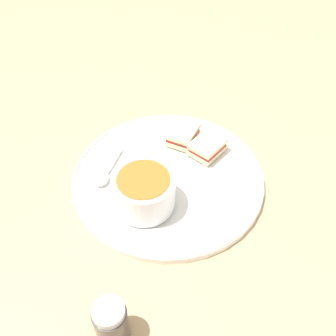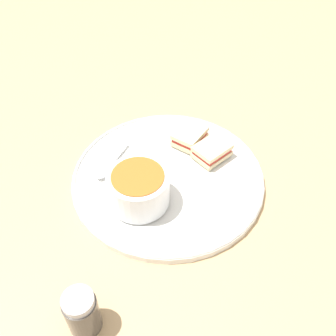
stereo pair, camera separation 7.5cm
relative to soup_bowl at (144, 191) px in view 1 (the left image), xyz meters
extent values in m
plane|color=tan|center=(0.08, 0.01, -0.05)|extent=(2.40, 2.40, 0.00)
cylinder|color=white|center=(0.08, 0.01, -0.04)|extent=(0.37, 0.37, 0.01)
torus|color=white|center=(0.08, 0.01, -0.04)|extent=(0.37, 0.37, 0.01)
cylinder|color=white|center=(0.00, 0.00, -0.03)|extent=(0.06, 0.06, 0.01)
cylinder|color=white|center=(0.00, 0.00, 0.00)|extent=(0.11, 0.11, 0.06)
cylinder|color=orange|center=(0.00, 0.00, 0.03)|extent=(0.09, 0.09, 0.01)
cube|color=silver|center=(0.04, 0.12, -0.03)|extent=(0.08, 0.03, 0.00)
ellipsoid|color=silver|center=(-0.01, 0.10, -0.03)|extent=(0.04, 0.03, 0.01)
cube|color=beige|center=(0.18, -0.02, -0.03)|extent=(0.07, 0.06, 0.01)
cube|color=#B72D23|center=(0.18, -0.02, -0.02)|extent=(0.07, 0.05, 0.01)
cube|color=beige|center=(0.18, -0.02, -0.01)|extent=(0.07, 0.06, 0.01)
cube|color=beige|center=(0.18, 0.04, -0.03)|extent=(0.08, 0.07, 0.01)
cube|color=#B72D23|center=(0.18, 0.04, -0.02)|extent=(0.07, 0.06, 0.01)
cube|color=beige|center=(0.18, 0.04, -0.01)|extent=(0.08, 0.07, 0.01)
cylinder|color=#4C4742|center=(-0.20, -0.11, -0.02)|extent=(0.05, 0.05, 0.07)
cylinder|color=#B7B7BC|center=(-0.20, -0.11, 0.02)|extent=(0.04, 0.04, 0.01)
camera|label=1|loc=(-0.33, -0.30, 0.53)|focal=42.00mm
camera|label=2|loc=(-0.28, -0.35, 0.53)|focal=42.00mm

